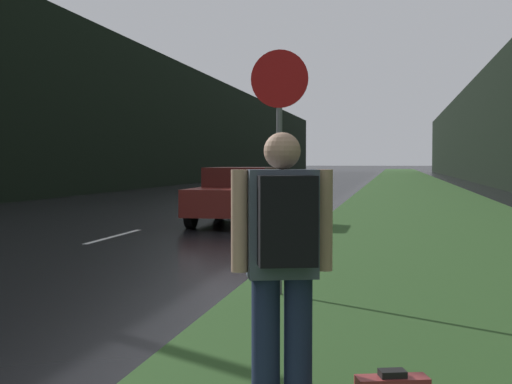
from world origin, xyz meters
TOP-DOWN VIEW (x-y plane):
  - grass_verge at (7.01, 40.00)m, footprint 6.00×240.00m
  - lane_stripe_c at (0.00, 13.05)m, footprint 0.12×3.00m
  - lane_stripe_d at (0.00, 20.05)m, footprint 0.12×3.00m
  - lane_stripe_e at (0.00, 27.05)m, footprint 0.12×3.00m
  - treeline_far_side at (-10.01, 50.00)m, footprint 2.00×140.00m
  - treeline_near_side at (13.01, 50.00)m, footprint 2.00×140.00m
  - stop_sign at (4.60, 6.98)m, footprint 0.69×0.07m
  - hitchhiker_with_backpack at (5.30, 2.79)m, footprint 0.60×0.51m
  - car_passing_near at (2.00, 16.64)m, footprint 2.01×4.52m

SIDE VIEW (x-z plane):
  - lane_stripe_c at x=0.00m, z-range 0.00..0.01m
  - lane_stripe_d at x=0.00m, z-range 0.00..0.01m
  - lane_stripe_e at x=0.00m, z-range 0.00..0.01m
  - grass_verge at x=7.01m, z-range 0.00..0.02m
  - car_passing_near at x=2.00m, z-range 0.02..1.49m
  - hitchhiker_with_backpack at x=5.30m, z-range 0.13..1.93m
  - stop_sign at x=4.60m, z-range 0.34..3.29m
  - treeline_near_side at x=13.01m, z-range 0.00..8.21m
  - treeline_far_side at x=-10.01m, z-range 0.00..8.67m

